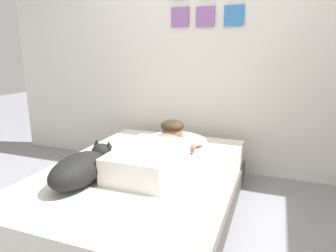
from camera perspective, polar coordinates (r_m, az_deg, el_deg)
The scene contains 7 objects.
back_wall at distance 3.06m, azimuth 7.47°, elevation 14.68°, with size 4.70×0.12×2.50m.
bed at distance 2.29m, azimuth -4.98°, elevation -12.41°, with size 1.32×1.93×0.39m.
pillow at distance 2.70m, azimuth 2.02°, elevation -2.43°, with size 0.52×0.32×0.11m, color white.
person_lying at distance 2.19m, azimuth -2.30°, elevation -5.02°, with size 0.43×0.92×0.27m.
dog at distance 1.99m, azimuth -16.21°, elevation -7.65°, with size 0.26×0.57×0.21m.
coffee_cup at distance 2.47m, azimuth 0.76°, elevation -4.48°, with size 0.12×0.09×0.07m.
cell_phone at distance 2.10m, azimuth -14.68°, elevation -9.29°, with size 0.07×0.14×0.01m, color black.
Camera 1 is at (0.70, -1.43, 1.21)m, focal length 31.60 mm.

